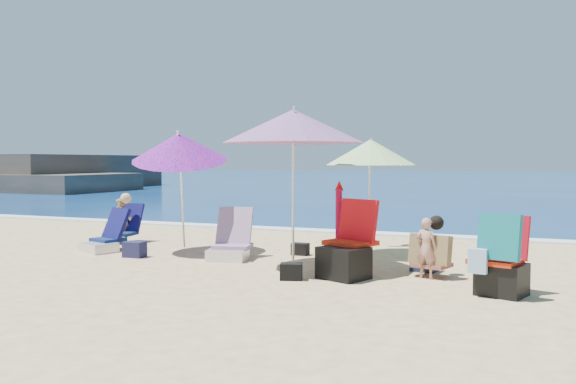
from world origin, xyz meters
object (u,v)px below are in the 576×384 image
at_px(umbrella_turquoise, 293,126).
at_px(person_center, 429,248).
at_px(chair_navy, 105,240).
at_px(umbrella_striped, 371,152).
at_px(camp_chair_left, 347,255).
at_px(chair_rainbow, 230,246).
at_px(furled_umbrella, 339,219).
at_px(umbrella_blue, 179,147).
at_px(camp_chair_right, 500,266).
at_px(person_left, 123,220).

height_order(umbrella_turquoise, person_center, umbrella_turquoise).
bearing_deg(chair_navy, person_center, -3.05).
distance_m(umbrella_striped, chair_navy, 4.82).
height_order(chair_navy, camp_chair_left, camp_chair_left).
relative_size(umbrella_turquoise, chair_rainbow, 2.76).
distance_m(furled_umbrella, camp_chair_left, 0.95).
height_order(chair_navy, person_center, person_center).
height_order(umbrella_striped, person_center, umbrella_striped).
bearing_deg(chair_navy, umbrella_blue, 13.38).
distance_m(camp_chair_left, person_center, 1.11).
bearing_deg(umbrella_turquoise, chair_rainbow, 161.39).
bearing_deg(umbrella_striped, camp_chair_left, -84.96).
bearing_deg(camp_chair_right, chair_rainbow, 164.69).
bearing_deg(person_left, chair_rainbow, -18.80).
bearing_deg(umbrella_striped, chair_navy, -163.99).
bearing_deg(camp_chair_left, umbrella_striped, 95.04).
height_order(umbrella_turquoise, chair_rainbow, umbrella_turquoise).
distance_m(umbrella_turquoise, umbrella_striped, 1.82).
height_order(umbrella_blue, chair_rainbow, umbrella_blue).
bearing_deg(camp_chair_left, chair_navy, 171.12).
distance_m(umbrella_blue, furled_umbrella, 3.11).
xyz_separation_m(camp_chair_left, person_center, (1.03, 0.42, 0.09)).
bearing_deg(umbrella_turquoise, furled_umbrella, 38.11).
xyz_separation_m(camp_chair_left, person_left, (-4.96, 1.72, 0.12)).
xyz_separation_m(umbrella_blue, camp_chair_right, (5.22, -1.39, -1.46)).
relative_size(umbrella_blue, camp_chair_right, 2.26).
bearing_deg(umbrella_blue, camp_chair_left, -17.57).
relative_size(chair_navy, camp_chair_right, 0.93).
bearing_deg(umbrella_turquoise, umbrella_striped, 65.75).
bearing_deg(person_center, camp_chair_left, -157.96).
xyz_separation_m(umbrella_turquoise, camp_chair_left, (0.91, -0.35, -1.76)).
distance_m(umbrella_striped, umbrella_blue, 3.22).
bearing_deg(umbrella_turquoise, umbrella_blue, 163.80).
height_order(umbrella_striped, chair_rainbow, umbrella_striped).
bearing_deg(umbrella_turquoise, person_center, 2.00).
bearing_deg(umbrella_blue, chair_rainbow, -13.41).
bearing_deg(furled_umbrella, person_center, -14.99).
bearing_deg(camp_chair_right, camp_chair_left, 169.63).
relative_size(umbrella_turquoise, camp_chair_left, 2.36).
relative_size(chair_rainbow, person_center, 1.08).
distance_m(furled_umbrella, person_left, 4.71).
xyz_separation_m(umbrella_striped, person_left, (-4.79, -0.25, -1.28)).
relative_size(umbrella_blue, camp_chair_left, 2.11).
height_order(umbrella_turquoise, umbrella_blue, umbrella_turquoise).
xyz_separation_m(furled_umbrella, person_left, (-4.61, 0.94, -0.27)).
height_order(umbrella_striped, camp_chair_left, umbrella_striped).
height_order(camp_chair_left, person_left, camp_chair_left).
distance_m(furled_umbrella, camp_chair_right, 2.61).
bearing_deg(chair_rainbow, camp_chair_left, -19.63).
bearing_deg(umbrella_striped, umbrella_turquoise, -114.25).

